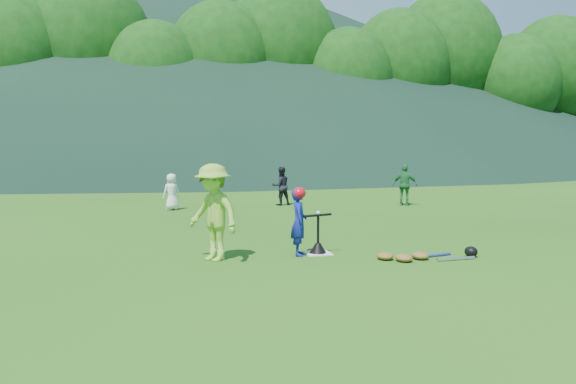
# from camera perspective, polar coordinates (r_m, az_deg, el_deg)

# --- Properties ---
(ground) EXTENTS (120.00, 120.00, 0.00)m
(ground) POSITION_cam_1_polar(r_m,az_deg,el_deg) (10.12, 3.06, -6.29)
(ground) COLOR #215112
(ground) RESTS_ON ground
(home_plate) EXTENTS (0.45, 0.45, 0.02)m
(home_plate) POSITION_cam_1_polar(r_m,az_deg,el_deg) (10.12, 3.06, -6.24)
(home_plate) COLOR silver
(home_plate) RESTS_ON ground
(baseball) EXTENTS (0.08, 0.08, 0.08)m
(baseball) POSITION_cam_1_polar(r_m,az_deg,el_deg) (10.00, 3.08, -2.14)
(baseball) COLOR white
(baseball) RESTS_ON batting_tee
(batter_child) EXTENTS (0.35, 0.47, 1.18)m
(batter_child) POSITION_cam_1_polar(r_m,az_deg,el_deg) (9.89, 1.11, -3.08)
(batter_child) COLOR navy
(batter_child) RESTS_ON ground
(adult_coach) EXTENTS (1.13, 1.21, 1.64)m
(adult_coach) POSITION_cam_1_polar(r_m,az_deg,el_deg) (9.50, -7.60, -2.07)
(adult_coach) COLOR #85BC37
(adult_coach) RESTS_ON ground
(fielder_a) EXTENTS (0.63, 0.54, 1.08)m
(fielder_a) POSITION_cam_1_polar(r_m,az_deg,el_deg) (16.93, -11.74, 0.02)
(fielder_a) COLOR white
(fielder_a) RESTS_ON ground
(fielder_b) EXTENTS (0.68, 0.57, 1.23)m
(fielder_b) POSITION_cam_1_polar(r_m,az_deg,el_deg) (17.87, -0.73, 0.61)
(fielder_b) COLOR black
(fielder_b) RESTS_ON ground
(fielder_c) EXTENTS (0.82, 0.66, 1.31)m
(fielder_c) POSITION_cam_1_polar(r_m,az_deg,el_deg) (18.16, 11.80, 0.70)
(fielder_c) COLOR #227139
(fielder_c) RESTS_ON ground
(batting_tee) EXTENTS (0.30, 0.30, 0.68)m
(batting_tee) POSITION_cam_1_polar(r_m,az_deg,el_deg) (10.10, 3.07, -5.57)
(batting_tee) COLOR black
(batting_tee) RESTS_ON home_plate
(batter_gear) EXTENTS (0.73, 0.26, 0.55)m
(batter_gear) POSITION_cam_1_polar(r_m,az_deg,el_deg) (9.84, 1.25, -0.30)
(batter_gear) COLOR red
(batter_gear) RESTS_ON ground
(equipment_pile) EXTENTS (1.80, 0.56, 0.19)m
(equipment_pile) POSITION_cam_1_polar(r_m,az_deg,el_deg) (9.89, 13.31, -6.30)
(equipment_pile) COLOR olive
(equipment_pile) RESTS_ON ground
(outfield_fence) EXTENTS (70.07, 0.08, 1.33)m
(outfield_fence) POSITION_cam_1_polar(r_m,az_deg,el_deg) (37.68, -8.38, 2.99)
(outfield_fence) COLOR gray
(outfield_fence) RESTS_ON ground
(tree_line) EXTENTS (70.04, 11.40, 14.82)m
(tree_line) POSITION_cam_1_polar(r_m,az_deg,el_deg) (43.93, -8.79, 13.09)
(tree_line) COLOR #382314
(tree_line) RESTS_ON ground
(distant_hills) EXTENTS (155.00, 140.00, 32.00)m
(distant_hills) POSITION_cam_1_polar(r_m,az_deg,el_deg) (92.43, -15.79, 12.90)
(distant_hills) COLOR black
(distant_hills) RESTS_ON ground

